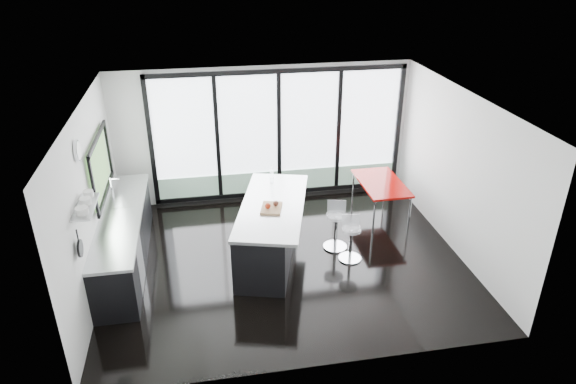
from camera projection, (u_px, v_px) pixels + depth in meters
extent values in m
cube|color=black|center=(285.00, 260.00, 8.86)|extent=(6.00, 5.00, 0.00)
cube|color=white|center=(285.00, 102.00, 7.62)|extent=(6.00, 5.00, 0.00)
cube|color=silver|center=(264.00, 134.00, 10.45)|extent=(6.00, 0.00, 2.80)
cube|color=white|center=(279.00, 134.00, 10.47)|extent=(5.00, 0.02, 2.50)
cube|color=slate|center=(279.00, 180.00, 10.89)|extent=(5.00, 0.02, 0.44)
cube|color=black|center=(217.00, 138.00, 10.23)|extent=(0.08, 0.04, 2.50)
cube|color=black|center=(279.00, 135.00, 10.43)|extent=(0.08, 0.04, 2.50)
cube|color=black|center=(339.00, 131.00, 10.63)|extent=(0.08, 0.04, 2.50)
cube|color=silver|center=(322.00, 277.00, 6.03)|extent=(6.00, 0.00, 2.80)
cube|color=silver|center=(90.00, 202.00, 7.76)|extent=(0.00, 5.00, 2.80)
cube|color=#558445|center=(99.00, 166.00, 8.47)|extent=(0.02, 1.60, 0.90)
cube|color=#AAADAF|center=(86.00, 207.00, 6.88)|extent=(0.25, 0.80, 0.03)
cylinder|color=white|center=(77.00, 151.00, 7.08)|extent=(0.04, 0.30, 0.30)
cylinder|color=black|center=(80.00, 248.00, 6.69)|extent=(0.03, 0.24, 0.24)
cube|color=silver|center=(459.00, 173.00, 8.72)|extent=(0.00, 5.00, 2.80)
cube|color=black|center=(124.00, 241.00, 8.60)|extent=(0.65, 3.20, 0.87)
cube|color=#AAADAF|center=(120.00, 217.00, 8.39)|extent=(0.69, 3.24, 0.05)
cube|color=#AAADAF|center=(124.00, 203.00, 8.83)|extent=(0.45, 0.48, 0.06)
cylinder|color=silver|center=(112.00, 191.00, 8.70)|extent=(0.02, 0.02, 0.44)
cube|color=#AAADAF|center=(140.00, 264.00, 7.99)|extent=(0.03, 0.60, 0.80)
cube|color=black|center=(268.00, 231.00, 8.80)|extent=(1.42, 2.52, 0.94)
cube|color=#AAADAF|center=(273.00, 206.00, 8.57)|extent=(1.64, 2.64, 0.05)
cube|color=tan|center=(271.00, 208.00, 8.40)|extent=(0.43, 0.50, 0.03)
sphere|color=#9B240D|center=(268.00, 206.00, 8.33)|extent=(0.12, 0.12, 0.10)
sphere|color=#54291C|center=(276.00, 203.00, 8.42)|extent=(0.11, 0.11, 0.09)
cylinder|color=silver|center=(272.00, 176.00, 9.23)|extent=(0.09, 0.09, 0.30)
cylinder|color=silver|center=(351.00, 244.00, 8.74)|extent=(0.44, 0.44, 0.62)
cylinder|color=silver|center=(336.00, 231.00, 9.07)|extent=(0.52, 0.52, 0.67)
cube|color=#940B07|center=(380.00, 199.00, 10.09)|extent=(0.81, 1.40, 0.75)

